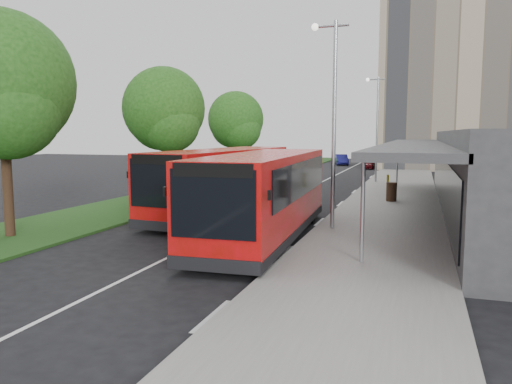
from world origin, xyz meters
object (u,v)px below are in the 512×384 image
at_px(bus_second, 222,182).
at_px(lamp_post_far, 376,122).
at_px(tree_mid, 164,114).
at_px(litter_bin, 391,192).
at_px(bus_main, 265,195).
at_px(car_far, 341,160).
at_px(lamp_post_near, 332,112).
at_px(tree_far, 236,123).
at_px(car_near, 370,164).
at_px(bollard, 388,182).
at_px(tree_near, 3,92).

bearing_deg(bus_second, lamp_post_far, 76.67).
relative_size(tree_mid, litter_bin, 7.52).
xyz_separation_m(tree_mid, bus_main, (9.07, -9.14, -3.40)).
bearing_deg(car_far, lamp_post_far, -90.09).
relative_size(bus_main, litter_bin, 10.89).
bearing_deg(litter_bin, lamp_post_near, -101.84).
height_order(lamp_post_near, lamp_post_far, same).
relative_size(tree_far, litter_bin, 7.06).
relative_size(tree_far, car_far, 1.84).
relative_size(lamp_post_near, bus_second, 0.71).
height_order(litter_bin, car_near, litter_bin).
bearing_deg(lamp_post_near, litter_bin, 78.16).
height_order(tree_mid, bollard, tree_mid).
height_order(bus_main, bus_second, bus_main).
bearing_deg(lamp_post_far, tree_mid, -130.68).
height_order(tree_near, lamp_post_far, tree_near).
height_order(lamp_post_far, car_near, lamp_post_far).
height_order(litter_bin, bollard, litter_bin).
height_order(bus_main, litter_bin, bus_main).
xyz_separation_m(bus_main, car_far, (-3.83, 44.00, -0.96)).
bearing_deg(bus_second, bus_main, -47.63).
height_order(bus_main, bollard, bus_main).
bearing_deg(lamp_post_far, bus_main, -95.32).
distance_m(tree_far, litter_bin, 16.98).
height_order(tree_near, car_near, tree_near).
bearing_deg(bus_second, lamp_post_near, -18.96).
distance_m(tree_mid, litter_bin, 13.83).
height_order(bus_main, car_far, bus_main).
distance_m(lamp_post_far, litter_bin, 11.96).
bearing_deg(litter_bin, bollard, 95.48).
bearing_deg(car_far, tree_mid, -113.68).
bearing_deg(lamp_post_far, litter_bin, -80.46).
distance_m(bus_main, bollard, 17.14).
xyz_separation_m(tree_far, bollard, (12.44, -4.37, -4.06)).
height_order(tree_near, bus_second, tree_near).
xyz_separation_m(tree_near, lamp_post_near, (11.13, 4.95, -0.66)).
distance_m(tree_near, tree_mid, 12.01).
relative_size(bollard, car_near, 0.32).
height_order(tree_near, car_far, tree_near).
bearing_deg(bus_main, litter_bin, 67.62).
relative_size(lamp_post_near, bus_main, 0.71).
bearing_deg(tree_near, bollard, 57.64).
distance_m(tree_mid, lamp_post_far, 17.08).
height_order(tree_mid, car_far, tree_mid).
distance_m(lamp_post_far, bollard, 6.82).
xyz_separation_m(tree_near, bollard, (12.44, 19.63, -4.73)).
bearing_deg(tree_far, lamp_post_far, 4.87).
height_order(lamp_post_far, bus_second, lamp_post_far).
bearing_deg(bollard, lamp_post_near, -95.10).
relative_size(bus_second, bollard, 11.28).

